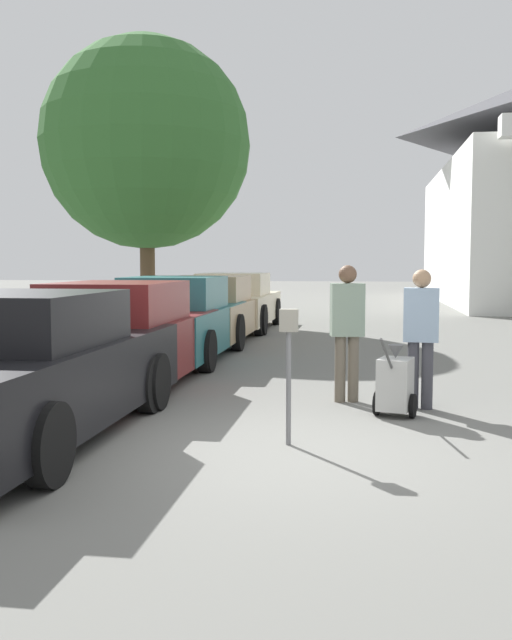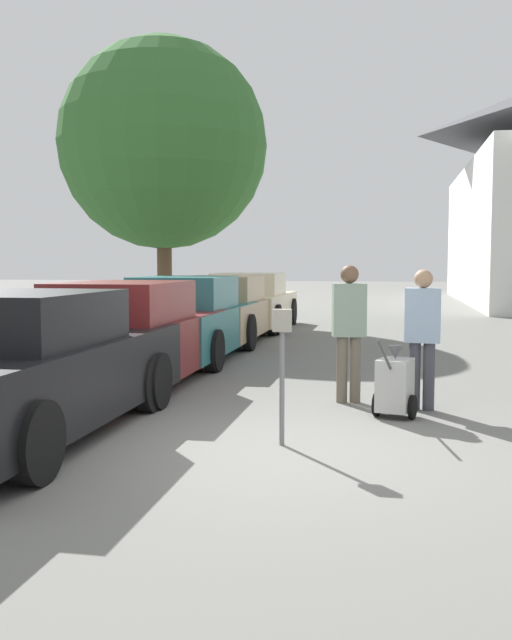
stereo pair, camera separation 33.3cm
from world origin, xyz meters
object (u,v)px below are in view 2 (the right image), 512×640
object	(u,v)px
parked_car_black	(25,369)
parked_car_tan	(223,311)
parked_car_cream	(250,303)
person_worker	(349,324)
person_supervisor	(422,330)
parked_car_teal	(187,321)
parked_car_maroon	(127,339)
parking_meter	(282,351)
equipment_cart	(395,385)

from	to	relation	value
parked_car_black	parked_car_tan	xyz separation A→B (m)	(0.00, 8.85, -0.00)
parked_car_cream	person_worker	size ratio (longest dim) A/B	2.66
parked_car_tan	person_supervisor	size ratio (longest dim) A/B	2.85
person_worker	parked_car_tan	bearing A→B (deg)	-74.81
parked_car_black	parked_car_teal	world-z (taller)	parked_car_teal
parked_car_black	parked_car_maroon	bearing A→B (deg)	89.96
person_worker	parked_car_teal	bearing A→B (deg)	-59.62
parked_car_black	person_worker	xyz separation A→B (m)	(3.18, 2.39, 0.31)
parking_meter	person_supervisor	world-z (taller)	person_supervisor
parked_car_tan	person_worker	bearing A→B (deg)	-63.82
parked_car_black	parked_car_teal	distance (m)	6.00
parked_car_cream	person_supervisor	bearing A→B (deg)	-67.70
parking_meter	parked_car_maroon	bearing A→B (deg)	133.74
equipment_cart	parked_car_cream	bearing A→B (deg)	124.50
parked_car_cream	person_worker	world-z (taller)	person_worker
person_worker	person_supervisor	size ratio (longest dim) A/B	1.03
parking_meter	parked_car_tan	bearing A→B (deg)	106.94
parked_car_teal	parked_car_cream	distance (m)	6.02
parked_car_maroon	person_supervisor	xyz separation A→B (m)	(4.08, -0.81, 0.27)
person_supervisor	parked_car_teal	bearing A→B (deg)	-38.61
parked_car_maroon	parked_car_tan	xyz separation A→B (m)	(0.00, 5.95, -0.01)
parked_car_maroon	parking_meter	world-z (taller)	parked_car_maroon
equipment_cart	parked_car_teal	bearing A→B (deg)	145.14
parked_car_black	parked_car_cream	world-z (taller)	parked_car_cream
parked_car_teal	equipment_cart	size ratio (longest dim) A/B	4.74
person_worker	equipment_cart	xyz separation A→B (m)	(0.58, -0.80, -0.62)
parking_meter	parked_car_black	bearing A→B (deg)	-177.23
parked_car_black	parked_car_maroon	xyz separation A→B (m)	(0.00, 2.91, 0.00)
parking_meter	equipment_cart	world-z (taller)	parking_meter
parked_car_maroon	equipment_cart	size ratio (longest dim) A/B	5.05
parked_car_tan	person_supervisor	xyz separation A→B (m)	(4.08, -6.76, 0.28)
parked_car_tan	person_worker	world-z (taller)	person_worker
parking_meter	person_supervisor	distance (m)	2.43
parked_car_maroon	parked_car_tan	world-z (taller)	parked_car_maroon
parked_car_teal	parking_meter	xyz separation A→B (m)	(2.66, -5.87, 0.23)
parked_car_teal	parked_car_cream	bearing A→B (deg)	89.96
parked_car_cream	parked_car_teal	bearing A→B (deg)	-90.04
parked_car_maroon	parking_meter	bearing A→B (deg)	-46.30
parked_car_teal	parked_car_tan	size ratio (longest dim) A/B	0.98
parked_car_teal	person_supervisor	distance (m)	5.66
parked_car_maroon	parked_car_tan	bearing A→B (deg)	89.96
parked_car_tan	parked_car_cream	bearing A→B (deg)	89.96
parked_car_maroon	parked_car_tan	size ratio (longest dim) A/B	1.04
parked_car_cream	person_supervisor	world-z (taller)	person_supervisor
parked_car_tan	equipment_cart	size ratio (longest dim) A/B	4.86
parked_car_black	person_supervisor	distance (m)	4.60
parked_car_maroon	parking_meter	size ratio (longest dim) A/B	3.77
parked_car_tan	parking_meter	size ratio (longest dim) A/B	3.63
parked_car_cream	parked_car_tan	bearing A→B (deg)	-90.04
parked_car_teal	parked_car_cream	size ratio (longest dim) A/B	1.01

